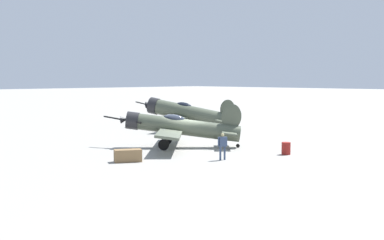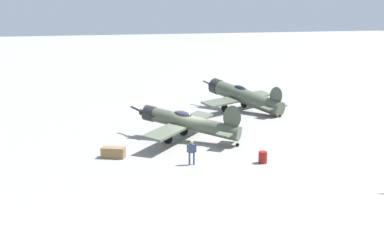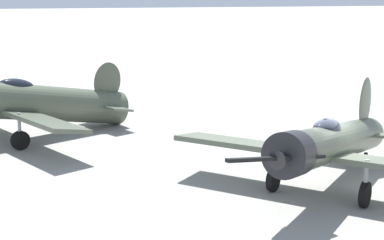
% 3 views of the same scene
% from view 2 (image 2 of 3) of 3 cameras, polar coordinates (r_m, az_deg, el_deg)
% --- Properties ---
extents(ground_plane, '(400.00, 400.00, 0.00)m').
position_cam_2_polar(ground_plane, '(40.45, -0.00, -2.49)').
color(ground_plane, gray).
extents(airplane_foreground, '(8.98, 8.89, 3.38)m').
position_cam_2_polar(airplane_foreground, '(40.26, -0.61, -0.27)').
color(airplane_foreground, '#4C5442').
rests_on(airplane_foreground, ground_plane).
extents(airplane_mid_apron, '(10.56, 10.19, 3.22)m').
position_cam_2_polar(airplane_mid_apron, '(52.89, 5.97, 2.79)').
color(airplane_mid_apron, '#4C5442').
rests_on(airplane_mid_apron, ground_plane).
extents(ground_crew_mechanic, '(0.39, 0.63, 1.73)m').
position_cam_2_polar(ground_crew_mechanic, '(34.00, -0.04, -3.56)').
color(ground_crew_mechanic, '#384766').
rests_on(ground_crew_mechanic, ground_plane).
extents(equipment_crate, '(1.49, 1.84, 0.78)m').
position_cam_2_polar(equipment_crate, '(36.26, -9.21, -3.79)').
color(equipment_crate, olive).
rests_on(equipment_crate, ground_plane).
extents(fuel_drum, '(0.65, 0.65, 0.84)m').
position_cam_2_polar(fuel_drum, '(34.91, 8.29, -4.34)').
color(fuel_drum, maroon).
rests_on(fuel_drum, ground_plane).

